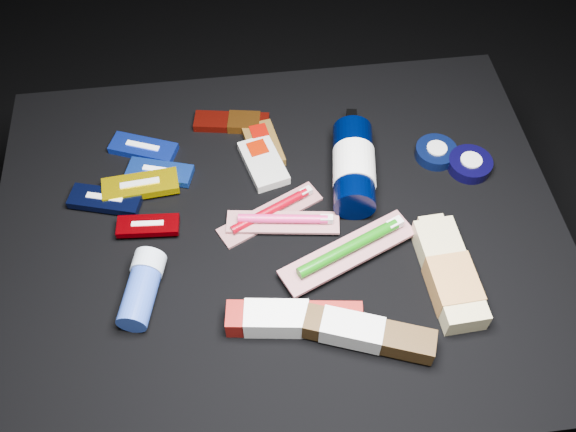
{
  "coord_description": "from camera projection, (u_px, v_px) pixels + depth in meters",
  "views": [
    {
      "loc": [
        -0.06,
        -0.62,
        1.31
      ],
      "look_at": [
        0.01,
        0.01,
        0.42
      ],
      "focal_mm": 40.0,
      "sensor_mm": 36.0,
      "label": 1
    }
  ],
  "objects": [
    {
      "name": "toothbrush_pack_1",
      "position": [
        285.0,
        221.0,
        1.09
      ],
      "size": [
        0.2,
        0.07,
        0.02
      ],
      "rotation": [
        0.0,
        0.0,
        -0.14
      ],
      "color": "#B6ACA8",
      "rests_on": "cloth_table"
    },
    {
      "name": "luna_bar_3",
      "position": [
        141.0,
        186.0,
        1.13
      ],
      "size": [
        0.14,
        0.06,
        0.02
      ],
      "rotation": [
        0.0,
        0.0,
        0.08
      ],
      "color": "#DCBA00",
      "rests_on": "cloth_table"
    },
    {
      "name": "ground",
      "position": [
        282.0,
        330.0,
        1.42
      ],
      "size": [
        3.0,
        3.0,
        0.0
      ],
      "primitive_type": "plane",
      "color": "black",
      "rests_on": "ground"
    },
    {
      "name": "luna_bar_1",
      "position": [
        160.0,
        172.0,
        1.16
      ],
      "size": [
        0.13,
        0.08,
        0.02
      ],
      "rotation": [
        0.0,
        0.0,
        -0.3
      ],
      "color": "#1640BC",
      "rests_on": "cloth_table"
    },
    {
      "name": "cream_tin_upper",
      "position": [
        436.0,
        152.0,
        1.19
      ],
      "size": [
        0.08,
        0.08,
        0.02
      ],
      "rotation": [
        0.0,
        0.0,
        0.3
      ],
      "color": "black",
      "rests_on": "cloth_table"
    },
    {
      "name": "toothpaste_carton_red",
      "position": [
        288.0,
        319.0,
        0.98
      ],
      "size": [
        0.21,
        0.07,
        0.04
      ],
      "rotation": [
        0.0,
        0.0,
        -0.14
      ],
      "color": "maroon",
      "rests_on": "cloth_table"
    },
    {
      "name": "toothbrush_pack_2",
      "position": [
        350.0,
        250.0,
        1.05
      ],
      "size": [
        0.24,
        0.15,
        0.03
      ],
      "rotation": [
        0.0,
        0.0,
        0.41
      ],
      "color": "#AAA29E",
      "rests_on": "cloth_table"
    },
    {
      "name": "toothbrush_pack_0",
      "position": [
        271.0,
        212.0,
        1.11
      ],
      "size": [
        0.19,
        0.12,
        0.02
      ],
      "rotation": [
        0.0,
        0.0,
        0.45
      ],
      "color": "#A59E9A",
      "rests_on": "cloth_table"
    },
    {
      "name": "power_bar",
      "position": [
        236.0,
        122.0,
        1.23
      ],
      "size": [
        0.15,
        0.07,
        0.02
      ],
      "rotation": [
        0.0,
        0.0,
        -0.17
      ],
      "color": "#680E08",
      "rests_on": "cloth_table"
    },
    {
      "name": "bodywash_bottle",
      "position": [
        449.0,
        275.0,
        1.02
      ],
      "size": [
        0.08,
        0.2,
        0.04
      ],
      "rotation": [
        0.0,
        0.0,
        0.05
      ],
      "color": "#D1C28A",
      "rests_on": "cloth_table"
    },
    {
      "name": "clif_bar_1",
      "position": [
        262.0,
        161.0,
        1.17
      ],
      "size": [
        0.09,
        0.13,
        0.02
      ],
      "rotation": [
        0.0,
        0.0,
        0.25
      ],
      "color": "#B6B5AF",
      "rests_on": "cloth_table"
    },
    {
      "name": "lotion_bottle",
      "position": [
        354.0,
        166.0,
        1.13
      ],
      "size": [
        0.1,
        0.24,
        0.07
      ],
      "rotation": [
        0.0,
        0.0,
        -0.16
      ],
      "color": "black",
      "rests_on": "cloth_table"
    },
    {
      "name": "luna_bar_2",
      "position": [
        105.0,
        200.0,
        1.12
      ],
      "size": [
        0.13,
        0.08,
        0.02
      ],
      "rotation": [
        0.0,
        0.0,
        -0.29
      ],
      "color": "black",
      "rests_on": "cloth_table"
    },
    {
      "name": "luna_bar_0",
      "position": [
        143.0,
        148.0,
        1.19
      ],
      "size": [
        0.13,
        0.09,
        0.02
      ],
      "rotation": [
        0.0,
        0.0,
        -0.38
      ],
      "color": "#132FBD",
      "rests_on": "cloth_table"
    },
    {
      "name": "cream_tin_lower",
      "position": [
        470.0,
        164.0,
        1.17
      ],
      "size": [
        0.08,
        0.08,
        0.02
      ],
      "rotation": [
        0.0,
        0.0,
        -0.35
      ],
      "color": "black",
      "rests_on": "cloth_table"
    },
    {
      "name": "luna_bar_4",
      "position": [
        148.0,
        226.0,
        1.08
      ],
      "size": [
        0.11,
        0.05,
        0.01
      ],
      "rotation": [
        0.0,
        0.0,
        -0.07
      ],
      "color": "#780005",
      "rests_on": "cloth_table"
    },
    {
      "name": "clif_bar_0",
      "position": [
        262.0,
        143.0,
        1.2
      ],
      "size": [
        0.08,
        0.12,
        0.02
      ],
      "rotation": [
        0.0,
        0.0,
        0.17
      ],
      "color": "#4E3612",
      "rests_on": "cloth_table"
    },
    {
      "name": "cloth_table",
      "position": [
        281.0,
        286.0,
        1.26
      ],
      "size": [
        0.98,
        0.78,
        0.4
      ],
      "primitive_type": "cube",
      "color": "black",
      "rests_on": "ground"
    },
    {
      "name": "toothpaste_carton_green",
      "position": [
        363.0,
        333.0,
        0.96
      ],
      "size": [
        0.2,
        0.11,
        0.04
      ],
      "rotation": [
        0.0,
        0.0,
        -0.36
      ],
      "color": "#3A260F",
      "rests_on": "cloth_table"
    },
    {
      "name": "deodorant_stick",
      "position": [
        142.0,
        288.0,
        1.0
      ],
      "size": [
        0.08,
        0.13,
        0.05
      ],
      "rotation": [
        0.0,
        0.0,
        -0.25
      ],
      "color": "#2948AD",
      "rests_on": "cloth_table"
    }
  ]
}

